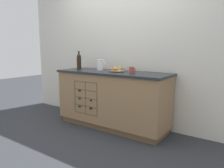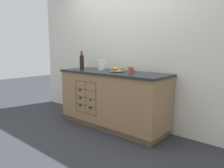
# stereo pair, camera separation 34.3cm
# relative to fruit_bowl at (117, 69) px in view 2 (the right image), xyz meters

# --- Properties ---
(ground_plane) EXTENTS (14.00, 14.00, 0.00)m
(ground_plane) POSITION_rel_fruit_bowl_xyz_m (-0.07, -0.04, -0.93)
(ground_plane) COLOR #2D3035
(back_wall) EXTENTS (4.40, 0.06, 2.55)m
(back_wall) POSITION_rel_fruit_bowl_xyz_m (-0.07, 0.32, 0.34)
(back_wall) COLOR silver
(back_wall) RESTS_ON ground_plane
(kitchen_island) EXTENTS (1.85, 0.65, 0.89)m
(kitchen_island) POSITION_rel_fruit_bowl_xyz_m (-0.08, -0.04, -0.48)
(kitchen_island) COLOR brown
(kitchen_island) RESTS_ON ground_plane
(fruit_bowl) EXTENTS (0.26, 0.26, 0.08)m
(fruit_bowl) POSITION_rel_fruit_bowl_xyz_m (0.00, 0.00, 0.00)
(fruit_bowl) COLOR tan
(fruit_bowl) RESTS_ON kitchen_island
(white_pitcher) EXTENTS (0.18, 0.12, 0.17)m
(white_pitcher) POSITION_rel_fruit_bowl_xyz_m (-0.35, 0.02, 0.05)
(white_pitcher) COLOR white
(white_pitcher) RESTS_ON kitchen_island
(ceramic_mug) EXTENTS (0.11, 0.08, 0.08)m
(ceramic_mug) POSITION_rel_fruit_bowl_xyz_m (0.25, 0.02, 0.00)
(ceramic_mug) COLOR #B7473D
(ceramic_mug) RESTS_ON kitchen_island
(standing_wine_bottle) EXTENTS (0.08, 0.08, 0.31)m
(standing_wine_bottle) POSITION_rel_fruit_bowl_xyz_m (-0.75, -0.07, 0.10)
(standing_wine_bottle) COLOR black
(standing_wine_bottle) RESTS_ON kitchen_island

